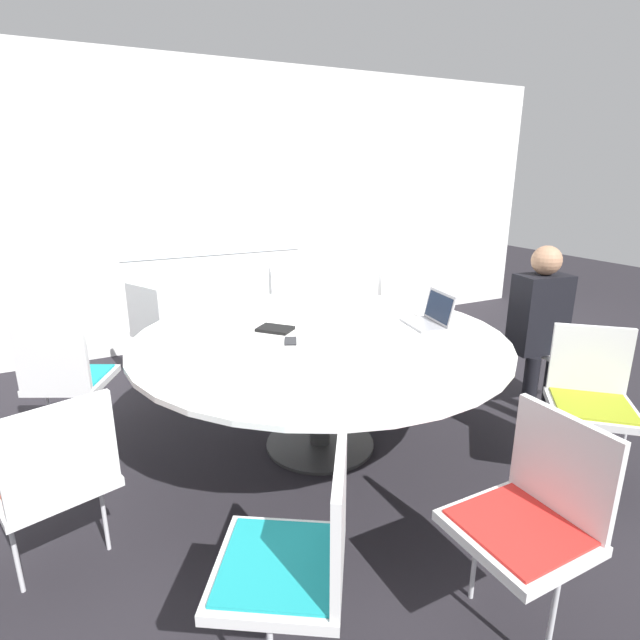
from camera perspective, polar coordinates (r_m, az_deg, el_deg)
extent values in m
plane|color=black|center=(3.34, 0.00, -14.04)|extent=(16.00, 16.00, 0.00)
cube|color=silver|center=(5.09, -12.23, 12.34)|extent=(8.00, 0.06, 2.70)
cube|color=white|center=(5.05, -12.27, 14.58)|extent=(1.80, 0.01, 1.30)
cylinder|color=#333333|center=(3.34, 0.00, -13.89)|extent=(0.69, 0.69, 0.02)
cylinder|color=#333333|center=(3.17, 0.00, -8.31)|extent=(0.13, 0.13, 0.70)
cylinder|color=white|center=(3.03, 0.00, -2.08)|extent=(2.25, 2.25, 0.03)
cube|color=silver|center=(4.04, 25.91, -3.09)|extent=(0.50, 0.49, 0.04)
cube|color=teal|center=(4.03, 25.96, -2.74)|extent=(0.44, 0.43, 0.01)
cube|color=silver|center=(4.11, 24.50, 0.65)|extent=(0.42, 0.10, 0.40)
cylinder|color=silver|center=(4.24, 27.31, -5.83)|extent=(0.02, 0.02, 0.44)
cylinder|color=silver|center=(4.00, 23.56, -6.61)|extent=(0.02, 0.02, 0.44)
cube|color=silver|center=(4.45, 10.10, 0.13)|extent=(0.60, 0.59, 0.04)
cube|color=gold|center=(4.45, 10.12, 0.46)|extent=(0.53, 0.52, 0.01)
cube|color=silver|center=(4.46, 7.90, 3.21)|extent=(0.37, 0.25, 0.40)
cylinder|color=silver|center=(4.69, 10.74, -2.11)|extent=(0.02, 0.02, 0.44)
cylinder|color=silver|center=(4.37, 9.11, -3.45)|extent=(0.02, 0.02, 0.44)
cube|color=silver|center=(4.58, -3.00, 0.83)|extent=(0.53, 0.55, 0.04)
cube|color=#4C5156|center=(4.57, -3.00, 1.14)|extent=(0.47, 0.48, 0.01)
cube|color=silver|center=(4.50, -5.51, 3.41)|extent=(0.16, 0.41, 0.40)
cylinder|color=silver|center=(4.82, -3.18, -1.31)|extent=(0.02, 0.02, 0.44)
cylinder|color=silver|center=(4.48, -2.71, -2.73)|extent=(0.02, 0.02, 0.44)
cube|color=silver|center=(4.20, -16.93, -1.39)|extent=(0.57, 0.58, 0.04)
cube|color=teal|center=(4.19, -16.96, -1.05)|extent=(0.50, 0.51, 0.01)
cube|color=silver|center=(4.03, -19.42, 0.92)|extent=(0.21, 0.39, 0.40)
cylinder|color=silver|center=(4.41, -18.04, -3.87)|extent=(0.02, 0.02, 0.44)
cylinder|color=silver|center=(4.13, -15.18, -5.01)|extent=(0.02, 0.02, 0.44)
cube|color=silver|center=(3.49, -26.41, -6.16)|extent=(0.58, 0.57, 0.04)
cube|color=teal|center=(3.48, -26.47, -5.77)|extent=(0.51, 0.50, 0.01)
cube|color=silver|center=(3.25, -28.37, -3.88)|extent=(0.39, 0.21, 0.40)
cylinder|color=silver|center=(3.66, -28.49, -9.47)|extent=(0.02, 0.02, 0.44)
cylinder|color=silver|center=(3.51, -23.22, -9.89)|extent=(0.02, 0.02, 0.44)
cube|color=silver|center=(2.48, -28.22, -15.89)|extent=(0.54, 0.53, 0.04)
cube|color=#E04C1E|center=(2.46, -28.30, -15.38)|extent=(0.48, 0.46, 0.01)
cube|color=silver|center=(2.20, -27.61, -13.35)|extent=(0.41, 0.15, 0.40)
cylinder|color=silver|center=(2.58, -31.54, -21.38)|extent=(0.02, 0.02, 0.44)
cylinder|color=silver|center=(2.64, -23.52, -19.25)|extent=(0.02, 0.02, 0.44)
cube|color=silver|center=(1.84, -4.69, -26.47)|extent=(0.59, 0.59, 0.04)
cube|color=teal|center=(1.82, -4.71, -25.87)|extent=(0.52, 0.52, 0.01)
cube|color=silver|center=(1.67, 2.21, -21.44)|extent=(0.24, 0.37, 0.40)
cylinder|color=silver|center=(2.13, -3.61, -27.84)|extent=(0.02, 0.02, 0.44)
cube|color=silver|center=(2.08, 21.64, -21.67)|extent=(0.43, 0.45, 0.04)
cube|color=red|center=(2.07, 21.72, -21.10)|extent=(0.38, 0.39, 0.01)
cube|color=silver|center=(2.10, 25.95, -14.72)|extent=(0.04, 0.42, 0.40)
cylinder|color=silver|center=(2.16, 24.93, -28.88)|extent=(0.02, 0.02, 0.44)
cylinder|color=silver|center=(2.32, 17.32, -24.18)|extent=(0.02, 0.02, 0.44)
cube|color=silver|center=(3.14, 28.68, -8.98)|extent=(0.61, 0.61, 0.04)
cube|color=olive|center=(3.13, 28.75, -8.55)|extent=(0.53, 0.53, 0.01)
cube|color=silver|center=(3.24, 28.48, -3.99)|extent=(0.33, 0.30, 0.40)
cylinder|color=silver|center=(3.29, 31.20, -12.84)|extent=(0.02, 0.02, 0.44)
cylinder|color=silver|center=(3.21, 24.88, -12.70)|extent=(0.02, 0.02, 0.44)
cylinder|color=black|center=(3.95, 24.86, -6.79)|extent=(0.10, 0.10, 0.48)
cylinder|color=black|center=(3.83, 22.83, -7.22)|extent=(0.10, 0.10, 0.48)
cube|color=black|center=(3.80, 23.80, 0.67)|extent=(0.39, 0.28, 0.55)
sphere|color=#A87A5B|center=(3.72, 24.48, 6.22)|extent=(0.20, 0.20, 0.20)
cube|color=#99999E|center=(3.29, 11.87, -0.49)|extent=(0.26, 0.34, 0.02)
cube|color=#99999E|center=(3.31, 13.49, 1.45)|extent=(0.10, 0.32, 0.20)
cube|color=black|center=(3.31, 13.40, 1.44)|extent=(0.09, 0.28, 0.17)
cube|color=black|center=(3.14, -5.15, -1.02)|extent=(0.25, 0.26, 0.02)
cube|color=black|center=(2.93, -3.38, -2.41)|extent=(0.12, 0.16, 0.01)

